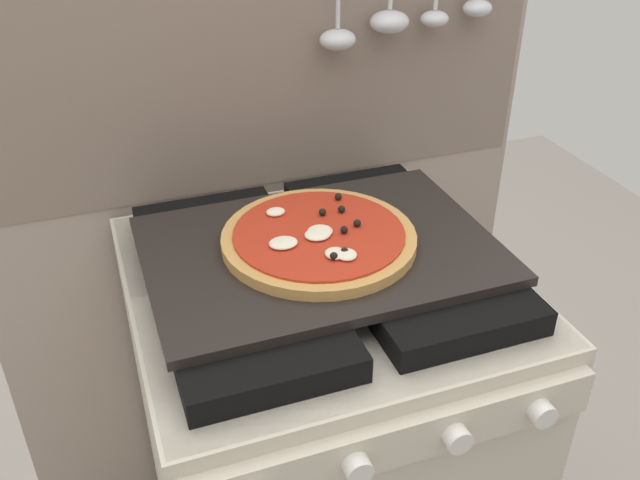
% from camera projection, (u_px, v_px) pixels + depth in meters
% --- Properties ---
extents(kitchen_backsplash, '(1.10, 0.09, 1.55)m').
position_uv_depth(kitchen_backsplash, '(266.00, 216.00, 1.42)').
color(kitchen_backsplash, gray).
rests_on(kitchen_backsplash, ground_plane).
extents(stove, '(0.60, 0.64, 0.90)m').
position_uv_depth(stove, '(320.00, 452.00, 1.33)').
color(stove, beige).
rests_on(stove, ground_plane).
extents(baking_tray, '(0.54, 0.38, 0.02)m').
position_uv_depth(baking_tray, '(320.00, 250.00, 1.09)').
color(baking_tray, black).
rests_on(baking_tray, stove).
extents(pizza_left, '(0.30, 0.30, 0.03)m').
position_uv_depth(pizza_left, '(320.00, 238.00, 1.08)').
color(pizza_left, tan).
rests_on(pizza_left, baking_tray).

